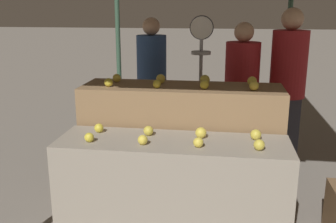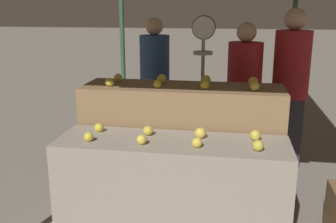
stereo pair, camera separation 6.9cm
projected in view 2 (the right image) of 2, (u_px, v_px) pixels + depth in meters
name	position (u px, v px, depth m)	size (l,w,h in m)	color
display_counter_front	(172.00, 187.00, 3.11)	(1.79, 0.55, 0.77)	gray
display_counter_back	(182.00, 143.00, 3.64)	(1.79, 0.55, 1.08)	olive
apple_front_0	(89.00, 137.00, 2.99)	(0.07, 0.07, 0.07)	gold
apple_front_1	(142.00, 140.00, 2.92)	(0.08, 0.08, 0.08)	yellow
apple_front_2	(197.00, 143.00, 2.86)	(0.08, 0.08, 0.08)	yellow
apple_front_3	(258.00, 146.00, 2.79)	(0.08, 0.08, 0.08)	gold
apple_front_4	(99.00, 128.00, 3.21)	(0.07, 0.07, 0.07)	gold
apple_front_5	(148.00, 131.00, 3.13)	(0.08, 0.08, 0.08)	gold
apple_front_6	(200.00, 133.00, 3.05)	(0.09, 0.09, 0.09)	yellow
apple_front_7	(255.00, 135.00, 3.00)	(0.08, 0.08, 0.08)	gold
apple_back_0	(109.00, 82.00, 3.48)	(0.08, 0.08, 0.08)	gold
apple_back_1	(157.00, 84.00, 3.41)	(0.07, 0.07, 0.07)	gold
apple_back_2	(205.00, 85.00, 3.36)	(0.08, 0.08, 0.08)	gold
apple_back_3	(255.00, 86.00, 3.29)	(0.08, 0.08, 0.08)	yellow
apple_back_4	(118.00, 78.00, 3.69)	(0.08, 0.08, 0.08)	yellow
apple_back_5	(162.00, 79.00, 3.62)	(0.09, 0.09, 0.09)	yellow
apple_back_6	(206.00, 80.00, 3.55)	(0.09, 0.09, 0.09)	gold
apple_back_7	(253.00, 82.00, 3.49)	(0.08, 0.08, 0.08)	yellow
produce_scale	(203.00, 63.00, 4.05)	(0.24, 0.20, 1.68)	#99999E
person_vendor_at_scale	(244.00, 86.00, 4.30)	(0.50, 0.50, 1.61)	#2D2D38
person_customer_left	(291.00, 79.00, 4.20)	(0.51, 0.51, 1.75)	#2D2D38
person_customer_right	(155.00, 74.00, 4.94)	(0.45, 0.45, 1.64)	#2D2D38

